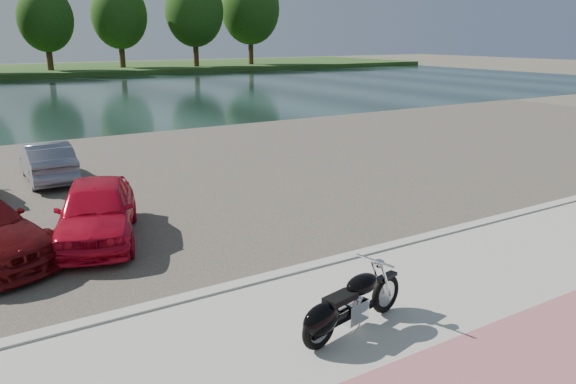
# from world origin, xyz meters

# --- Properties ---
(ground) EXTENTS (200.00, 200.00, 0.00)m
(ground) POSITION_xyz_m (0.00, 0.00, 0.00)
(ground) COLOR #595447
(ground) RESTS_ON ground
(promenade) EXTENTS (60.00, 6.00, 0.10)m
(promenade) POSITION_xyz_m (0.00, -1.00, 0.05)
(promenade) COLOR #AFAEA5
(promenade) RESTS_ON ground
(pink_path) EXTENTS (60.00, 2.00, 0.01)m
(pink_path) POSITION_xyz_m (0.00, -2.50, 0.10)
(pink_path) COLOR #AB6067
(pink_path) RESTS_ON promenade
(kerb) EXTENTS (60.00, 0.30, 0.14)m
(kerb) POSITION_xyz_m (0.00, 2.00, 0.07)
(kerb) COLOR #AFAEA5
(kerb) RESTS_ON ground
(parking_lot) EXTENTS (60.00, 18.00, 0.04)m
(parking_lot) POSITION_xyz_m (0.00, 11.00, 0.02)
(parking_lot) COLOR #3C3930
(parking_lot) RESTS_ON ground
(river) EXTENTS (120.00, 40.00, 0.00)m
(river) POSITION_xyz_m (0.00, 40.00, 0.00)
(river) COLOR black
(river) RESTS_ON ground
(far_trees) EXTENTS (70.25, 10.68, 12.52)m
(far_trees) POSITION_xyz_m (4.36, 65.79, 7.49)
(far_trees) COLOR #392815
(far_trees) RESTS_ON far_bank
(motorcycle) EXTENTS (2.30, 0.88, 1.05)m
(motorcycle) POSITION_xyz_m (-1.18, -0.48, 0.56)
(motorcycle) COLOR black
(motorcycle) RESTS_ON promenade
(car_4) EXTENTS (2.89, 4.48, 1.42)m
(car_4) POSITION_xyz_m (-3.35, 6.03, 0.75)
(car_4) COLOR red
(car_4) RESTS_ON parking_lot
(car_9) EXTENTS (1.42, 3.90, 1.28)m
(car_9) POSITION_xyz_m (-3.34, 12.54, 0.68)
(car_9) COLOR slate
(car_9) RESTS_ON parking_lot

